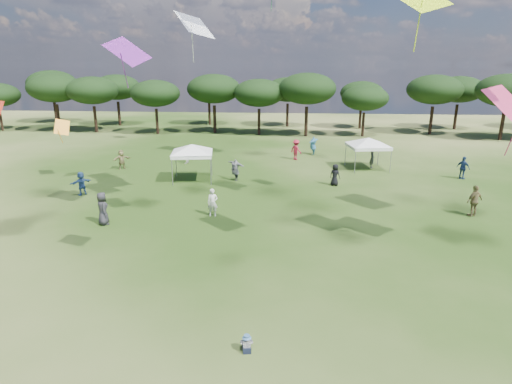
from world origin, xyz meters
TOP-DOWN VIEW (x-y plane):
  - tree_line at (2.39, 47.41)m, footprint 108.78×17.63m
  - tent_left at (-5.80, 22.09)m, footprint 5.88×5.88m
  - tent_right at (7.93, 27.07)m, footprint 6.21×6.21m
  - toddler at (0.41, 2.31)m, footprint 0.42×0.46m
  - festival_crowd at (-0.67, 24.08)m, footprint 28.52×21.84m

SIDE VIEW (x-z plane):
  - toddler at x=0.41m, z-range -0.03..0.56m
  - festival_crowd at x=-0.67m, z-range -0.08..1.79m
  - tent_right at x=7.93m, z-range 1.05..3.99m
  - tent_left at x=-5.80m, z-range 1.11..4.18m
  - tree_line at x=2.39m, z-range 1.54..9.31m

